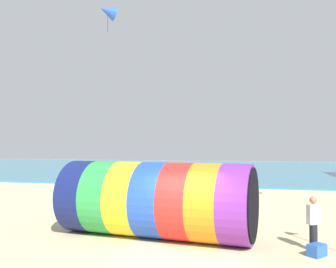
{
  "coord_description": "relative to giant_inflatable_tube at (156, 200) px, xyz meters",
  "views": [
    {
      "loc": [
        2.16,
        -10.44,
        3.32
      ],
      "look_at": [
        -1.2,
        4.43,
        3.7
      ],
      "focal_mm": 40.0,
      "sensor_mm": 36.0,
      "label": 1
    }
  ],
  "objects": [
    {
      "name": "sea",
      "position": [
        1.18,
        35.05,
        -1.27
      ],
      "size": [
        120.0,
        40.0,
        0.1
      ],
      "primitive_type": "cube",
      "color": "teal",
      "rests_on": "ground"
    },
    {
      "name": "kite_blue_delta",
      "position": [
        -4.54,
        6.65,
        9.41
      ],
      "size": [
        1.34,
        1.31,
        1.68
      ],
      "color": "blue"
    },
    {
      "name": "ground_plane",
      "position": [
        1.18,
        -2.42,
        -1.32
      ],
      "size": [
        120.0,
        120.0,
        0.0
      ],
      "primitive_type": "plane",
      "color": "#CCBA8C"
    },
    {
      "name": "giant_inflatable_tube",
      "position": [
        0.0,
        0.0,
        0.0
      ],
      "size": [
        7.12,
        3.57,
        2.65
      ],
      "color": "navy",
      "rests_on": "ground"
    },
    {
      "name": "kite_handler",
      "position": [
        5.16,
        -0.53,
        -0.47
      ],
      "size": [
        0.42,
        0.36,
        1.67
      ],
      "color": "black",
      "rests_on": "ground"
    },
    {
      "name": "bystander_near_water",
      "position": [
        -1.08,
        10.18,
        -0.54
      ],
      "size": [
        0.24,
        0.37,
        1.56
      ],
      "color": "black",
      "rests_on": "ground"
    },
    {
      "name": "cooler_box",
      "position": [
        5.16,
        -1.12,
        -1.14
      ],
      "size": [
        0.61,
        0.63,
        0.36
      ],
      "primitive_type": "cube",
      "rotation": [
        0.0,
        0.0,
        0.84
      ],
      "color": "#2659B2",
      "rests_on": "ground"
    }
  ]
}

